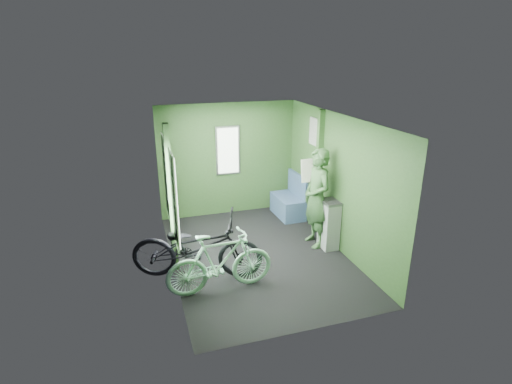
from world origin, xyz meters
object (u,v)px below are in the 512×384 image
bicycle_mint (221,290)px  passenger (317,198)px  bicycle_black (198,277)px  waste_box (329,224)px  bench_seat (289,204)px

bicycle_mint → passenger: passenger is taller
passenger → bicycle_black: bearing=-79.7°
passenger → waste_box: size_ratio=2.00×
bicycle_mint → bench_seat: bench_seat is taller
bicycle_mint → waste_box: size_ratio=1.77×
passenger → bench_seat: 1.48m
bench_seat → bicycle_black: bearing=-142.4°
bicycle_black → bicycle_mint: bicycle_black is taller
bicycle_black → waste_box: bearing=-64.3°
bicycle_mint → bicycle_black: bearing=27.3°
waste_box → bench_seat: 1.55m
bicycle_black → bicycle_mint: bearing=-132.3°
bicycle_black → waste_box: (2.34, 0.29, 0.43)m
bicycle_black → bench_seat: 2.89m
passenger → bicycle_mint: bearing=-66.2°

